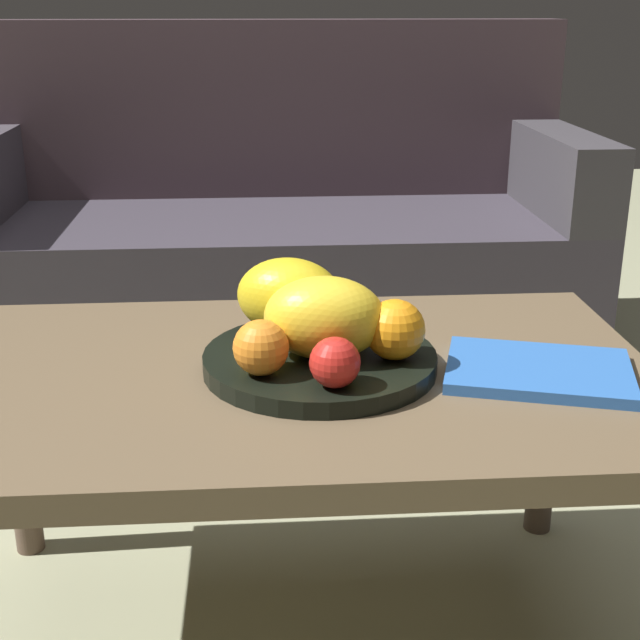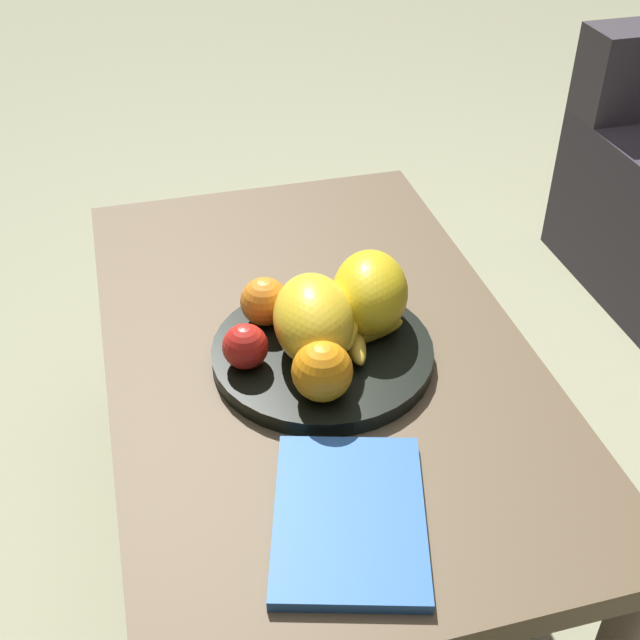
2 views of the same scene
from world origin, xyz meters
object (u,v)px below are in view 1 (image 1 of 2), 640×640
at_px(apple_front, 335,362).
at_px(banana_bunch, 314,323).
at_px(orange_front, 395,330).
at_px(melon_large_front, 324,318).
at_px(coffee_table, 293,403).
at_px(magazine, 539,371).
at_px(orange_left, 261,348).
at_px(fruit_bowl, 320,362).
at_px(couch, 274,242).
at_px(melon_smaller_beside, 292,296).

relative_size(apple_front, banana_bunch, 0.42).
distance_m(orange_front, apple_front, 0.13).
bearing_deg(melon_large_front, coffee_table, 161.40).
distance_m(coffee_table, magazine, 0.35).
bearing_deg(apple_front, coffee_table, 113.30).
xyz_separation_m(orange_left, banana_bunch, (0.08, 0.11, -0.01)).
distance_m(fruit_bowl, orange_left, 0.12).
bearing_deg(melon_large_front, orange_left, -148.49).
distance_m(couch, fruit_bowl, 1.31).
bearing_deg(apple_front, magazine, 13.48).
bearing_deg(fruit_bowl, melon_large_front, -64.51).
height_order(apple_front, banana_bunch, apple_front).
bearing_deg(couch, melon_large_front, -88.07).
relative_size(fruit_bowl, apple_front, 4.98).
bearing_deg(couch, banana_bunch, -88.47).
xyz_separation_m(couch, magazine, (0.34, -1.34, 0.16)).
height_order(melon_smaller_beside, orange_left, melon_smaller_beside).
distance_m(orange_front, magazine, 0.21).
xyz_separation_m(melon_large_front, apple_front, (0.01, -0.10, -0.02)).
height_order(couch, apple_front, couch).
distance_m(coffee_table, banana_bunch, 0.12).
bearing_deg(couch, coffee_table, -90.01).
xyz_separation_m(fruit_bowl, apple_front, (0.01, -0.11, 0.05)).
distance_m(apple_front, banana_bunch, 0.16).
bearing_deg(orange_left, magazine, 3.28).
relative_size(couch, apple_front, 25.79).
distance_m(couch, apple_front, 1.42).
height_order(melon_large_front, orange_front, melon_large_front).
height_order(melon_smaller_beside, apple_front, melon_smaller_beside).
height_order(coffee_table, orange_left, orange_left).
relative_size(orange_front, magazine, 0.34).
xyz_separation_m(coffee_table, orange_left, (-0.04, -0.07, 0.11)).
bearing_deg(orange_front, magazine, -5.55).
bearing_deg(apple_front, orange_front, 44.71).
bearing_deg(melon_smaller_beside, fruit_bowl, -67.99).
height_order(couch, fruit_bowl, couch).
distance_m(melon_large_front, orange_front, 0.10).
xyz_separation_m(couch, orange_front, (0.14, -1.32, 0.22)).
height_order(orange_front, magazine, orange_front).
xyz_separation_m(melon_smaller_beside, orange_left, (-0.05, -0.15, -0.02)).
height_order(fruit_bowl, apple_front, apple_front).
distance_m(melon_smaller_beside, banana_bunch, 0.06).
relative_size(coffee_table, orange_front, 12.26).
xyz_separation_m(coffee_table, fruit_bowl, (0.04, -0.00, 0.06)).
bearing_deg(banana_bunch, fruit_bowl, -83.49).
relative_size(orange_left, apple_front, 1.13).
relative_size(couch, fruit_bowl, 5.18).
bearing_deg(melon_smaller_beside, orange_front, -39.21).
distance_m(melon_smaller_beside, apple_front, 0.21).
relative_size(fruit_bowl, melon_large_front, 1.97).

